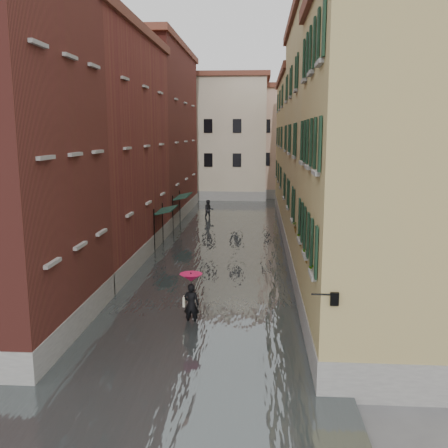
% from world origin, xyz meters
% --- Properties ---
extents(ground, '(120.00, 120.00, 0.00)m').
position_xyz_m(ground, '(0.00, 0.00, 0.00)').
color(ground, '#515154').
rests_on(ground, ground).
extents(floodwater, '(10.00, 60.00, 0.20)m').
position_xyz_m(floodwater, '(0.00, 13.00, 0.10)').
color(floodwater, '#4D5455').
rests_on(floodwater, ground).
extents(building_left_mid, '(6.00, 14.00, 12.50)m').
position_xyz_m(building_left_mid, '(-7.00, 9.00, 6.25)').
color(building_left_mid, brown).
rests_on(building_left_mid, ground).
extents(building_left_far, '(6.00, 16.00, 14.00)m').
position_xyz_m(building_left_far, '(-7.00, 24.00, 7.00)').
color(building_left_far, maroon).
rests_on(building_left_far, ground).
extents(building_right_near, '(6.00, 8.00, 11.50)m').
position_xyz_m(building_right_near, '(7.00, -2.00, 5.75)').
color(building_right_near, tan).
rests_on(building_right_near, ground).
extents(building_right_mid, '(6.00, 14.00, 13.00)m').
position_xyz_m(building_right_mid, '(7.00, 9.00, 6.50)').
color(building_right_mid, tan).
rests_on(building_right_mid, ground).
extents(building_right_far, '(6.00, 16.00, 11.50)m').
position_xyz_m(building_right_far, '(7.00, 24.00, 5.75)').
color(building_right_far, tan).
rests_on(building_right_far, ground).
extents(building_end_cream, '(12.00, 9.00, 13.00)m').
position_xyz_m(building_end_cream, '(-3.00, 38.00, 6.50)').
color(building_end_cream, beige).
rests_on(building_end_cream, ground).
extents(building_end_pink, '(10.00, 9.00, 12.00)m').
position_xyz_m(building_end_pink, '(6.00, 40.00, 6.00)').
color(building_end_pink, '#C9A58D').
rests_on(building_end_pink, ground).
extents(awning_near, '(1.09, 2.71, 2.80)m').
position_xyz_m(awning_near, '(-3.49, 11.75, 2.46)').
color(awning_near, '#142D22').
rests_on(awning_near, ground).
extents(awning_far, '(1.09, 3.34, 2.80)m').
position_xyz_m(awning_far, '(-3.48, 18.59, 2.47)').
color(awning_far, '#142D22').
rests_on(awning_far, ground).
extents(wall_lantern, '(0.71, 0.22, 0.35)m').
position_xyz_m(wall_lantern, '(4.33, -6.00, 3.01)').
color(wall_lantern, black).
rests_on(wall_lantern, ground).
extents(window_planters, '(0.59, 8.21, 0.84)m').
position_xyz_m(window_planters, '(4.12, -0.63, 3.51)').
color(window_planters, brown).
rests_on(window_planters, ground).
extents(pedestrian_main, '(0.89, 0.89, 2.06)m').
position_xyz_m(pedestrian_main, '(-0.19, -0.72, 1.21)').
color(pedestrian_main, black).
rests_on(pedestrian_main, ground).
extents(pedestrian_far, '(0.97, 0.83, 1.72)m').
position_xyz_m(pedestrian_far, '(-1.90, 22.76, 0.86)').
color(pedestrian_far, black).
rests_on(pedestrian_far, ground).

